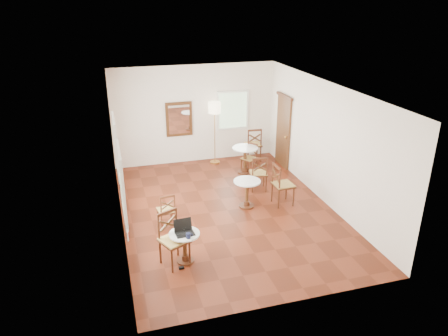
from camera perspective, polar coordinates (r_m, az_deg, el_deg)
name	(u,v)px	position (r m, az deg, el deg)	size (l,w,h in m)	color
ground	(227,210)	(10.39, 0.46, -5.71)	(7.00, 7.00, 0.00)	#5D2110
room_shell	(222,133)	(9.88, -0.29, 4.68)	(5.02, 7.02, 3.01)	white
cafe_table_near	(185,244)	(8.39, -5.31, -10.18)	(0.60, 0.60, 0.64)	#4E2513
cafe_table_mid	(247,191)	(10.39, 3.10, -3.07)	(0.66, 0.66, 0.70)	#4E2513
cafe_table_back	(245,157)	(12.36, 2.85, 1.48)	(0.75, 0.75, 0.79)	#4E2513
chair_near_a	(166,210)	(9.60, -7.77, -5.67)	(0.43, 0.43, 0.83)	#4E2513
chair_near_b	(173,239)	(8.28, -6.84, -9.50)	(0.66, 0.66, 1.08)	#4E2513
chair_mid_a	(259,173)	(11.28, 4.69, -0.69)	(0.53, 0.53, 0.98)	#4E2513
chair_mid_b	(282,185)	(10.57, 7.83, -2.22)	(0.51, 0.51, 1.07)	#4E2513
chair_back_a	(253,144)	(13.29, 3.93, 3.20)	(0.54, 0.54, 1.08)	#4E2513
chair_back_b	(250,158)	(12.46, 3.47, 1.34)	(0.55, 0.55, 0.86)	#4E2513
floor_lamp	(215,112)	(12.76, -1.28, 7.58)	(0.37, 0.37, 1.93)	#BF8C3F
laptop	(184,230)	(8.26, -5.43, -8.27)	(0.38, 0.32, 0.25)	black
mouse	(179,235)	(8.18, -6.04, -8.97)	(0.10, 0.06, 0.04)	black
navy_mug	(188,236)	(8.08, -4.81, -9.06)	(0.13, 0.09, 0.10)	#101535
water_glass	(184,231)	(8.25, -5.36, -8.41)	(0.06, 0.06, 0.10)	white
power_adapter	(181,268)	(8.40, -5.78, -13.22)	(0.10, 0.06, 0.04)	black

